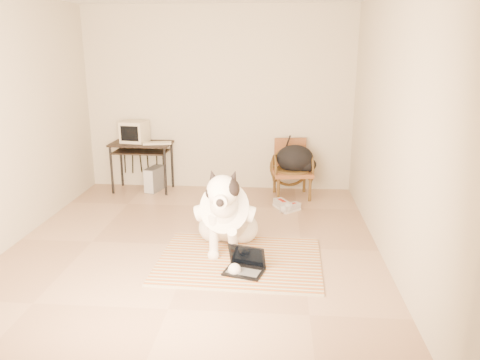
# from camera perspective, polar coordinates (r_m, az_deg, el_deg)

# --- Properties ---
(floor) EXTENTS (4.50, 4.50, 0.00)m
(floor) POSITION_cam_1_polar(r_m,az_deg,el_deg) (5.24, -5.52, -7.89)
(floor) COLOR #A27F63
(floor) RESTS_ON ground
(wall_back) EXTENTS (4.50, 0.00, 4.50)m
(wall_back) POSITION_cam_1_polar(r_m,az_deg,el_deg) (7.06, -2.66, 9.74)
(wall_back) COLOR #BEB39C
(wall_back) RESTS_ON floor
(wall_front) EXTENTS (4.50, 0.00, 4.50)m
(wall_front) POSITION_cam_1_polar(r_m,az_deg,el_deg) (2.72, -14.34, -0.76)
(wall_front) COLOR #BEB39C
(wall_front) RESTS_ON floor
(wall_left) EXTENTS (0.00, 4.50, 4.50)m
(wall_left) POSITION_cam_1_polar(r_m,az_deg,el_deg) (5.57, -26.76, 6.41)
(wall_left) COLOR #BEB39C
(wall_left) RESTS_ON floor
(wall_right) EXTENTS (0.00, 4.50, 4.50)m
(wall_right) POSITION_cam_1_polar(r_m,az_deg,el_deg) (4.91, 17.85, 6.28)
(wall_right) COLOR #BEB39C
(wall_right) RESTS_ON floor
(rug) EXTENTS (1.68, 1.31, 0.02)m
(rug) POSITION_cam_1_polar(r_m,az_deg,el_deg) (4.84, -0.07, -9.76)
(rug) COLOR #BE591D
(rug) RESTS_ON floor
(dog) EXTENTS (0.67, 1.38, 1.00)m
(dog) POSITION_cam_1_polar(r_m,az_deg,el_deg) (4.96, -1.66, -4.28)
(dog) COLOR white
(dog) RESTS_ON rug
(laptop) EXTENTS (0.42, 0.35, 0.26)m
(laptop) POSITION_cam_1_polar(r_m,az_deg,el_deg) (4.58, 0.61, -10.36)
(laptop) COLOR black
(laptop) RESTS_ON rug
(computer_desk) EXTENTS (0.90, 0.52, 0.74)m
(computer_desk) POSITION_cam_1_polar(r_m,az_deg,el_deg) (7.12, -11.95, 3.64)
(computer_desk) COLOR black
(computer_desk) RESTS_ON floor
(crt_monitor) EXTENTS (0.40, 0.38, 0.31)m
(crt_monitor) POSITION_cam_1_polar(r_m,az_deg,el_deg) (7.15, -12.74, 5.76)
(crt_monitor) COLOR beige
(crt_monitor) RESTS_ON computer_desk
(desk_keyboard) EXTENTS (0.43, 0.23, 0.03)m
(desk_keyboard) POSITION_cam_1_polar(r_m,az_deg,el_deg) (6.96, -10.06, 4.45)
(desk_keyboard) COLOR beige
(desk_keyboard) RESTS_ON computer_desk
(pc_tower) EXTENTS (0.26, 0.41, 0.36)m
(pc_tower) POSITION_cam_1_polar(r_m,az_deg,el_deg) (7.20, -10.36, 0.12)
(pc_tower) COLOR #535356
(pc_tower) RESTS_ON floor
(rattan_chair) EXTENTS (0.60, 0.59, 0.82)m
(rattan_chair) POSITION_cam_1_polar(r_m,az_deg,el_deg) (6.81, 6.31, 1.43)
(rattan_chair) COLOR brown
(rattan_chair) RESTS_ON floor
(backpack) EXTENTS (0.57, 0.44, 0.39)m
(backpack) POSITION_cam_1_polar(r_m,az_deg,el_deg) (6.73, 6.93, 2.49)
(backpack) COLOR black
(backpack) RESTS_ON rattan_chair
(sneaker_left) EXTENTS (0.27, 0.35, 0.11)m
(sneaker_left) POSITION_cam_1_polar(r_m,az_deg,el_deg) (6.34, 5.20, -3.07)
(sneaker_left) COLOR silver
(sneaker_left) RESTS_ON floor
(sneaker_right) EXTENTS (0.29, 0.28, 0.10)m
(sneaker_right) POSITION_cam_1_polar(r_m,az_deg,el_deg) (6.27, 6.20, -3.40)
(sneaker_right) COLOR silver
(sneaker_right) RESTS_ON floor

